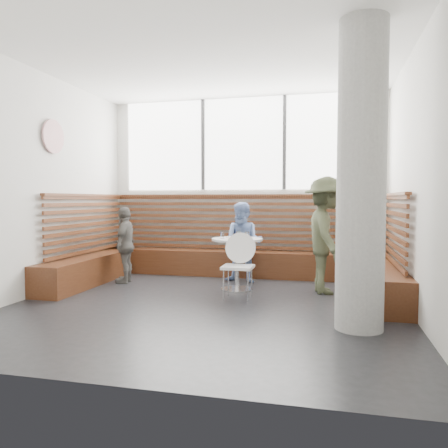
% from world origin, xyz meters
% --- Properties ---
extents(room, '(5.00, 5.00, 3.20)m').
position_xyz_m(room, '(0.00, 0.00, 1.60)').
color(room, silver).
rests_on(room, ground).
extents(booth, '(5.00, 2.50, 1.44)m').
position_xyz_m(booth, '(0.00, 1.77, 0.41)').
color(booth, '#412110').
rests_on(booth, ground).
extents(concrete_column, '(0.50, 0.50, 3.20)m').
position_xyz_m(concrete_column, '(1.85, -0.60, 1.60)').
color(concrete_column, gray).
rests_on(concrete_column, ground).
extents(wall_art, '(0.03, 0.50, 0.50)m').
position_xyz_m(wall_art, '(-2.46, 0.40, 2.30)').
color(wall_art, white).
rests_on(wall_art, room).
extents(cafe_table, '(0.76, 0.76, 0.78)m').
position_xyz_m(cafe_table, '(0.19, 1.04, 0.56)').
color(cafe_table, silver).
rests_on(cafe_table, ground).
extents(cafe_chair, '(0.43, 0.42, 0.90)m').
position_xyz_m(cafe_chair, '(0.32, 0.54, 0.53)').
color(cafe_chair, white).
rests_on(cafe_chair, ground).
extents(adult_man, '(0.84, 1.20, 1.70)m').
position_xyz_m(adult_man, '(1.49, 1.15, 0.85)').
color(adult_man, '#3E442D').
rests_on(adult_man, ground).
extents(child_back, '(0.68, 0.55, 1.32)m').
position_xyz_m(child_back, '(0.17, 1.67, 0.66)').
color(child_back, '#6F8AC1').
rests_on(child_back, ground).
extents(child_left, '(0.42, 0.77, 1.25)m').
position_xyz_m(child_left, '(-1.72, 1.21, 0.62)').
color(child_left, '#605C57').
rests_on(child_left, ground).
extents(plate_near, '(0.21, 0.21, 0.01)m').
position_xyz_m(plate_near, '(0.11, 1.14, 0.79)').
color(plate_near, white).
rests_on(plate_near, cafe_table).
extents(plate_far, '(0.18, 0.18, 0.01)m').
position_xyz_m(plate_far, '(0.24, 1.22, 0.79)').
color(plate_far, white).
rests_on(plate_far, cafe_table).
extents(glass_left, '(0.06, 0.06, 0.10)m').
position_xyz_m(glass_left, '(-0.03, 1.00, 0.83)').
color(glass_left, white).
rests_on(glass_left, cafe_table).
extents(glass_mid, '(0.07, 0.07, 0.11)m').
position_xyz_m(glass_mid, '(0.23, 0.96, 0.84)').
color(glass_mid, white).
rests_on(glass_mid, cafe_table).
extents(glass_right, '(0.07, 0.07, 0.10)m').
position_xyz_m(glass_right, '(0.35, 1.03, 0.84)').
color(glass_right, white).
rests_on(glass_right, cafe_table).
extents(menu_card, '(0.24, 0.20, 0.00)m').
position_xyz_m(menu_card, '(0.20, 0.90, 0.79)').
color(menu_card, '#A5C64C').
rests_on(menu_card, cafe_table).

